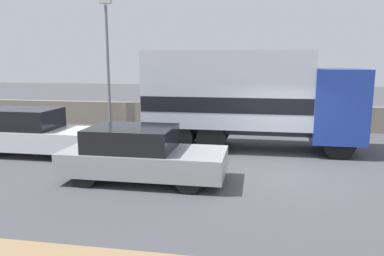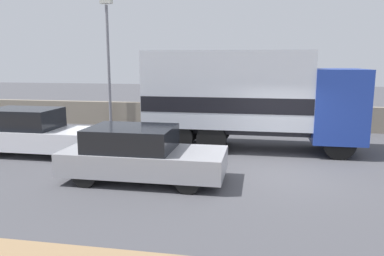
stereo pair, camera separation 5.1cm
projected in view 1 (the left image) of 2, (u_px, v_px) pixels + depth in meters
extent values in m
plane|color=#47474C|center=(279.00, 174.00, 10.86)|extent=(80.00, 80.00, 0.00)
cube|color=gray|center=(272.00, 117.00, 17.77)|extent=(60.00, 0.35, 1.17)
cylinder|color=slate|center=(108.00, 67.00, 18.26)|extent=(0.14, 0.14, 5.86)
cube|color=beige|center=(105.00, 1.00, 17.71)|extent=(0.56, 0.28, 0.20)
cube|color=navy|center=(336.00, 105.00, 13.14)|extent=(1.74, 2.42, 2.49)
cube|color=black|center=(363.00, 91.00, 12.91)|extent=(0.06, 2.06, 1.09)
cube|color=#2D2D33|center=(226.00, 128.00, 13.97)|extent=(5.92, 1.27, 0.25)
cube|color=silver|center=(227.00, 88.00, 13.71)|extent=(5.92, 2.31, 2.70)
cube|color=black|center=(227.00, 102.00, 13.80)|extent=(5.89, 2.33, 0.54)
cylinder|color=black|center=(329.00, 133.00, 14.31)|extent=(1.05, 0.28, 1.05)
cylinder|color=black|center=(339.00, 144.00, 12.40)|extent=(1.05, 0.28, 1.05)
cylinder|color=black|center=(188.00, 128.00, 15.25)|extent=(1.05, 0.28, 1.05)
cylinder|color=black|center=(178.00, 138.00, 13.34)|extent=(1.05, 0.28, 1.05)
cylinder|color=black|center=(217.00, 129.00, 15.04)|extent=(1.05, 0.28, 1.05)
cylinder|color=black|center=(211.00, 139.00, 13.14)|extent=(1.05, 0.28, 1.05)
cube|color=#9E9EA3|center=(145.00, 161.00, 10.17)|extent=(4.39, 1.86, 0.62)
cube|color=black|center=(132.00, 138.00, 10.12)|extent=(2.28, 1.71, 0.61)
cylinder|color=black|center=(199.00, 163.00, 10.76)|extent=(0.65, 0.20, 0.65)
cylinder|color=black|center=(188.00, 181.00, 9.20)|extent=(0.65, 0.20, 0.65)
cylinder|color=black|center=(109.00, 159.00, 11.23)|extent=(0.65, 0.20, 0.65)
cylinder|color=black|center=(85.00, 175.00, 9.66)|extent=(0.65, 0.20, 0.65)
cube|color=silver|center=(35.00, 138.00, 13.00)|extent=(4.43, 1.72, 0.67)
cube|color=black|center=(24.00, 119.00, 12.94)|extent=(2.30, 1.58, 0.69)
cylinder|color=black|center=(82.00, 142.00, 13.53)|extent=(0.66, 0.20, 0.66)
cylinder|color=black|center=(60.00, 152.00, 12.10)|extent=(0.66, 0.20, 0.66)
cylinder|color=black|center=(13.00, 139.00, 14.00)|extent=(0.66, 0.20, 0.66)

